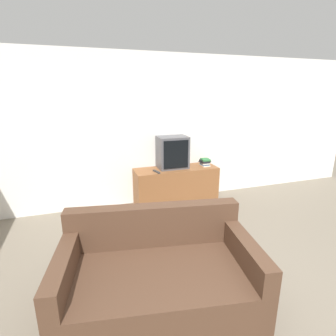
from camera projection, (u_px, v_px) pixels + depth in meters
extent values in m
plane|color=#756B5B|center=(244.00, 334.00, 2.19)|extent=(14.00, 14.00, 0.00)
cube|color=white|center=(149.00, 131.00, 4.59)|extent=(9.00, 0.06, 2.60)
cube|color=brown|center=(176.00, 186.00, 4.71)|extent=(1.48, 0.49, 0.66)
cube|color=#4C4C51|center=(172.00, 152.00, 4.59)|extent=(0.52, 0.36, 0.56)
cube|color=black|center=(176.00, 155.00, 4.42)|extent=(0.44, 0.01, 0.48)
cube|color=#4C3323|center=(159.00, 289.00, 2.38)|extent=(1.87, 1.26, 0.44)
cube|color=#4C3323|center=(154.00, 225.00, 2.65)|extent=(1.73, 0.45, 0.43)
cube|color=#4C3323|center=(67.00, 288.00, 2.23)|extent=(0.31, 0.99, 0.68)
cube|color=#4C3323|center=(242.00, 270.00, 2.47)|extent=(0.31, 0.99, 0.68)
cube|color=silver|center=(204.00, 165.00, 4.79)|extent=(0.14, 0.22, 0.02)
cube|color=#23478E|center=(205.00, 164.00, 4.78)|extent=(0.14, 0.17, 0.02)
cube|color=silver|center=(205.00, 163.00, 4.78)|extent=(0.15, 0.22, 0.02)
cube|color=black|center=(204.00, 162.00, 4.78)|extent=(0.15, 0.19, 0.02)
cube|color=black|center=(205.00, 161.00, 4.78)|extent=(0.15, 0.18, 0.03)
cube|color=#2D753D|center=(205.00, 160.00, 4.77)|extent=(0.16, 0.19, 0.03)
cube|color=#2D2D2D|center=(157.00, 172.00, 4.38)|extent=(0.08, 0.20, 0.02)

